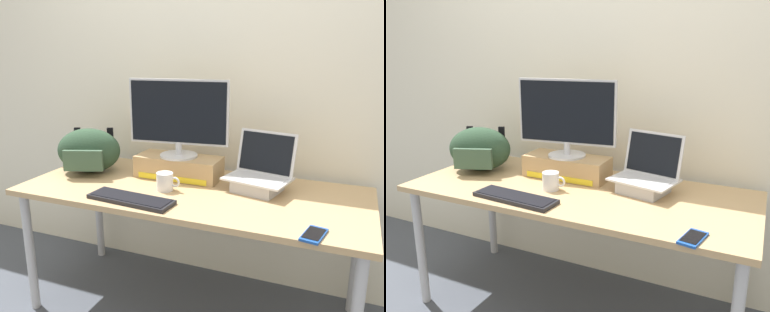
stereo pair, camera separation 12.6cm
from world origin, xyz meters
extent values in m
plane|color=#474C56|center=(0.00, 0.00, 0.00)|extent=(20.00, 20.00, 0.00)
cube|color=silver|center=(0.00, 0.49, 1.30)|extent=(7.00, 0.10, 2.60)
cube|color=tan|center=(0.00, 0.00, 0.72)|extent=(1.81, 0.77, 0.03)
cylinder|color=#B2B2B7|center=(-0.85, -0.33, 0.35)|extent=(0.05, 0.05, 0.70)
cylinder|color=#B2B2B7|center=(-0.85, 0.33, 0.35)|extent=(0.05, 0.05, 0.70)
cylinder|color=#B2B2B7|center=(0.85, 0.33, 0.35)|extent=(0.05, 0.05, 0.70)
cube|color=tan|center=(-0.14, 0.15, 0.80)|extent=(0.49, 0.20, 0.12)
cube|color=yellow|center=(-0.14, 0.05, 0.76)|extent=(0.41, 0.00, 0.03)
cylinder|color=silver|center=(-0.14, 0.15, 0.86)|extent=(0.21, 0.21, 0.01)
cylinder|color=silver|center=(-0.14, 0.15, 0.91)|extent=(0.04, 0.04, 0.07)
cube|color=silver|center=(-0.14, 0.15, 1.11)|extent=(0.57, 0.09, 0.36)
cube|color=black|center=(-0.14, 0.14, 1.11)|extent=(0.54, 0.07, 0.34)
cube|color=#ADADB2|center=(0.33, 0.10, 0.77)|extent=(0.26, 0.24, 0.06)
cube|color=silver|center=(0.33, 0.10, 0.80)|extent=(0.36, 0.30, 0.01)
cube|color=#B7B7BC|center=(0.33, 0.11, 0.81)|extent=(0.30, 0.19, 0.00)
cube|color=silver|center=(0.35, 0.18, 0.92)|extent=(0.32, 0.12, 0.23)
cube|color=black|center=(0.35, 0.18, 0.92)|extent=(0.29, 0.11, 0.20)
cube|color=black|center=(-0.21, -0.28, 0.74)|extent=(0.45, 0.17, 0.02)
cube|color=black|center=(-0.21, -0.28, 0.76)|extent=(0.42, 0.15, 0.00)
ellipsoid|color=#28422D|center=(-0.68, 0.05, 0.87)|extent=(0.43, 0.35, 0.26)
cube|color=#38513D|center=(-0.64, -0.07, 0.84)|extent=(0.22, 0.11, 0.12)
cube|color=black|center=(-0.82, 0.13, 0.88)|extent=(0.04, 0.03, 0.20)
cube|color=black|center=(-0.63, 0.20, 0.88)|extent=(0.04, 0.03, 0.20)
cylinder|color=silver|center=(-0.12, -0.07, 0.78)|extent=(0.09, 0.09, 0.10)
torus|color=silver|center=(-0.07, -0.07, 0.79)|extent=(0.06, 0.01, 0.06)
cube|color=#19479E|center=(0.66, -0.32, 0.74)|extent=(0.10, 0.16, 0.01)
cube|color=black|center=(0.66, -0.32, 0.74)|extent=(0.09, 0.13, 0.00)
sphere|color=#2393CC|center=(-0.72, 0.30, 0.78)|extent=(0.10, 0.10, 0.10)
sphere|color=black|center=(-0.73, 0.26, 0.79)|extent=(0.01, 0.01, 0.01)
sphere|color=black|center=(-0.70, 0.26, 0.79)|extent=(0.01, 0.01, 0.01)
camera|label=1|loc=(0.76, -1.85, 1.46)|focal=37.42mm
camera|label=2|loc=(0.87, -1.80, 1.46)|focal=37.42mm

